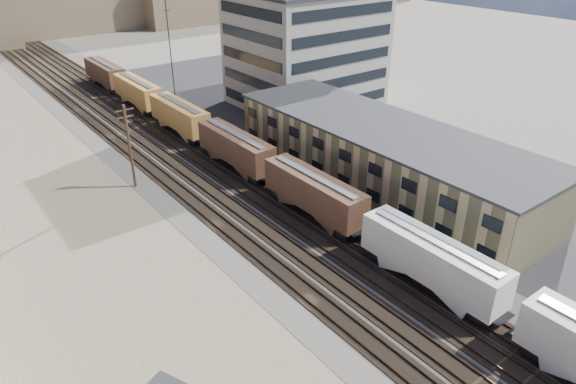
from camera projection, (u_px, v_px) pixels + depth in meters
ground at (493, 370)px, 35.71m from camera, size 300.00×300.00×0.00m
ballast_bed at (171, 148)px, 70.81m from camera, size 18.00×200.00×0.06m
dirt_yard at (38, 224)px, 53.00m from camera, size 24.00×180.00×0.03m
asphalt_lot at (362, 144)px, 72.15m from camera, size 26.00×120.00×0.04m
rail_tracks at (168, 149)px, 70.47m from camera, size 11.40×200.00×0.24m
freight_train at (271, 168)px, 58.66m from camera, size 3.00×119.74×4.46m
warehouse at (382, 155)px, 59.65m from camera, size 12.40×40.40×7.25m
office_tower at (306, 48)px, 85.08m from camera, size 22.60×18.60×18.45m
utility_pole_north at (129, 145)px, 58.16m from camera, size 2.20×0.32×10.00m
radio_mast at (172, 62)px, 76.84m from camera, size 1.20×0.16×18.00m
parked_car_blue at (253, 100)px, 88.02m from camera, size 4.44×5.74×1.45m
parked_car_far at (396, 116)px, 80.56m from camera, size 2.74×4.32×1.37m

